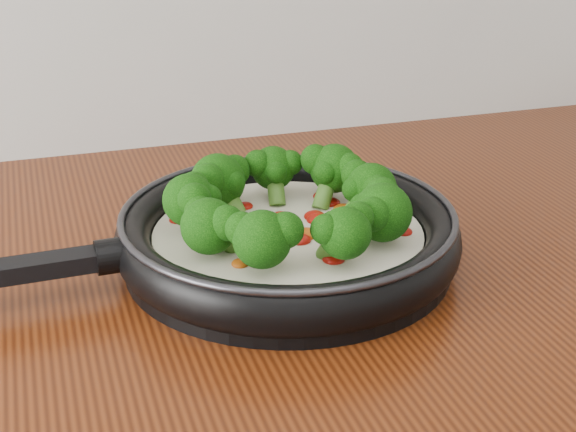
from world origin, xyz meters
name	(u,v)px	position (x,y,z in m)	size (l,w,h in m)	color
skillet	(285,230)	(0.12, 1.10, 0.94)	(0.52, 0.34, 0.09)	black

